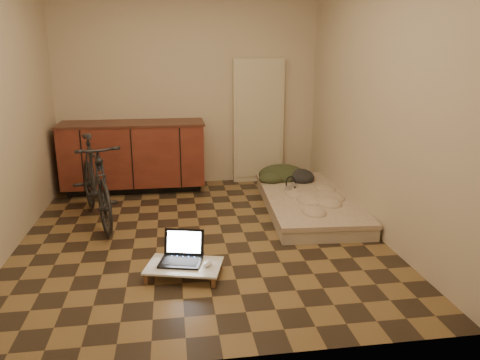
{
  "coord_description": "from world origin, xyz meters",
  "views": [
    {
      "loc": [
        -0.26,
        -4.42,
        1.81
      ],
      "look_at": [
        0.41,
        0.03,
        0.55
      ],
      "focal_mm": 35.0,
      "sensor_mm": 36.0,
      "label": 1
    }
  ],
  "objects": [
    {
      "name": "room_shell",
      "position": [
        0.0,
        0.0,
        1.3
      ],
      "size": [
        3.5,
        4.0,
        2.6
      ],
      "color": "brown",
      "rests_on": "ground"
    },
    {
      "name": "cabinets",
      "position": [
        -0.75,
        1.7,
        0.47
      ],
      "size": [
        1.84,
        0.62,
        0.91
      ],
      "color": "black",
      "rests_on": "ground"
    },
    {
      "name": "appliance_panel",
      "position": [
        0.95,
        1.94,
        0.85
      ],
      "size": [
        0.7,
        0.1,
        1.7
      ],
      "primitive_type": "cube",
      "color": "beige",
      "rests_on": "ground"
    },
    {
      "name": "bicycle",
      "position": [
        -1.08,
        0.55,
        0.51
      ],
      "size": [
        0.93,
        1.64,
        1.02
      ],
      "primitive_type": "imported",
      "rotation": [
        0.0,
        0.0,
        0.31
      ],
      "color": "black",
      "rests_on": "ground"
    },
    {
      "name": "futon",
      "position": [
        1.3,
        0.6,
        0.09
      ],
      "size": [
        1.11,
        2.11,
        0.18
      ],
      "rotation": [
        0.0,
        0.0,
        -0.07
      ],
      "color": "#BDAD97",
      "rests_on": "ground"
    },
    {
      "name": "clothing_pile",
      "position": [
        1.22,
        1.34,
        0.3
      ],
      "size": [
        0.68,
        0.58,
        0.26
      ],
      "primitive_type": null,
      "rotation": [
        0.0,
        0.0,
        -0.07
      ],
      "color": "#2E3720",
      "rests_on": "futon"
    },
    {
      "name": "headphones",
      "position": [
        1.16,
        0.87,
        0.25
      ],
      "size": [
        0.29,
        0.29,
        0.14
      ],
      "primitive_type": null,
      "rotation": [
        0.0,
        0.0,
        0.67
      ],
      "color": "black",
      "rests_on": "futon"
    },
    {
      "name": "lap_desk",
      "position": [
        -0.2,
        -0.87,
        0.09
      ],
      "size": [
        0.69,
        0.54,
        0.1
      ],
      "rotation": [
        0.0,
        0.0,
        -0.26
      ],
      "color": "brown",
      "rests_on": "ground"
    },
    {
      "name": "laptop",
      "position": [
        -0.21,
        -0.79,
        0.15
      ],
      "size": [
        0.41,
        0.38,
        0.24
      ],
      "rotation": [
        0.0,
        0.0,
        -0.25
      ],
      "color": "black",
      "rests_on": "lap_desk"
    },
    {
      "name": "mouse",
      "position": [
        -0.01,
        -0.92,
        0.12
      ],
      "size": [
        0.11,
        0.12,
        0.04
      ],
      "primitive_type": "ellipsoid",
      "rotation": [
        0.0,
        0.0,
        -0.48
      ],
      "color": "white",
      "rests_on": "lap_desk"
    }
  ]
}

